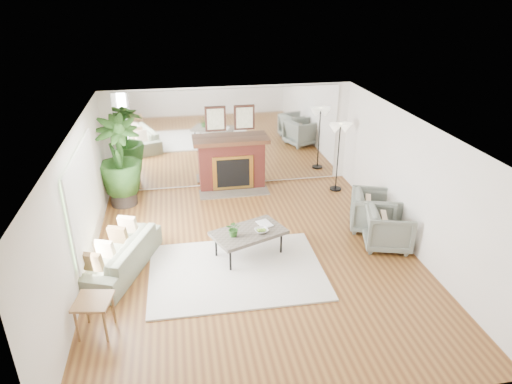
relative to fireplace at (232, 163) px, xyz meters
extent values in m
plane|color=brown|center=(0.00, -3.26, -0.66)|extent=(7.00, 7.00, 0.00)
cube|color=white|center=(-2.99, -3.26, 0.59)|extent=(0.02, 7.00, 2.50)
cube|color=white|center=(2.99, -3.26, 0.59)|extent=(0.02, 7.00, 2.50)
cube|color=white|center=(0.00, 0.23, 0.59)|extent=(6.00, 0.02, 2.50)
cube|color=silver|center=(0.00, 0.21, 0.59)|extent=(5.40, 0.04, 2.40)
cube|color=#B2E09E|center=(-2.96, -2.86, 0.69)|extent=(0.04, 2.40, 1.50)
cube|color=maroon|center=(0.00, 0.02, -0.06)|extent=(1.60, 0.40, 1.20)
cube|color=gold|center=(0.00, -0.19, -0.18)|extent=(1.00, 0.04, 0.85)
cube|color=black|center=(0.00, -0.21, -0.18)|extent=(0.80, 0.04, 0.70)
cube|color=#595146|center=(0.00, -0.33, -0.64)|extent=(1.70, 0.55, 0.03)
cube|color=#4E2E19|center=(0.00, 0.00, 0.56)|extent=(1.85, 0.46, 0.10)
cube|color=black|center=(-0.35, 0.17, 1.09)|extent=(0.50, 0.04, 0.60)
cube|color=black|center=(0.35, 0.17, 1.09)|extent=(0.50, 0.04, 0.60)
cube|color=silver|center=(-0.42, -3.68, -0.64)|extent=(3.10, 2.24, 0.03)
cube|color=#595146|center=(-0.11, -3.18, -0.17)|extent=(1.51, 1.20, 0.07)
cylinder|color=black|center=(-0.52, -3.64, -0.43)|extent=(0.04, 0.04, 0.46)
cylinder|color=black|center=(0.50, -3.23, -0.43)|extent=(0.04, 0.04, 0.46)
cylinder|color=black|center=(-0.72, -3.13, -0.43)|extent=(0.04, 0.04, 0.46)
cylinder|color=black|center=(0.30, -2.72, -0.43)|extent=(0.04, 0.04, 0.46)
imported|color=gray|center=(-2.45, -3.22, -0.37)|extent=(1.47, 2.16, 0.59)
imported|color=slate|center=(2.60, -2.59, -0.26)|extent=(1.14, 1.12, 0.81)
imported|color=slate|center=(2.60, -3.32, -0.26)|extent=(1.08, 1.06, 0.80)
cube|color=brown|center=(-2.65, -4.83, -0.10)|extent=(0.59, 0.59, 0.04)
cylinder|color=brown|center=(-2.89, -4.99, -0.39)|extent=(0.04, 0.04, 0.55)
cylinder|color=brown|center=(-2.49, -5.07, -0.39)|extent=(0.04, 0.04, 0.55)
cylinder|color=brown|center=(-2.81, -4.60, -0.39)|extent=(0.04, 0.04, 0.55)
cylinder|color=brown|center=(-2.41, -4.67, -0.39)|extent=(0.04, 0.04, 0.55)
cylinder|color=#2A231F|center=(-2.60, -0.47, -0.44)|extent=(0.60, 0.60, 0.43)
imported|color=#356826|center=(-2.60, -0.47, 0.53)|extent=(1.25, 1.25, 1.78)
cylinder|color=black|center=(2.52, -0.57, -0.64)|extent=(0.29, 0.29, 0.04)
cylinder|color=black|center=(2.52, -0.57, 0.16)|extent=(0.03, 0.03, 1.64)
cone|color=silver|center=(2.40, -0.57, 0.93)|extent=(0.31, 0.31, 0.23)
cone|color=silver|center=(2.64, -0.57, 0.93)|extent=(0.31, 0.31, 0.23)
imported|color=#356826|center=(-0.40, -3.30, 0.02)|extent=(0.32, 0.30, 0.30)
imported|color=brown|center=(0.12, -3.25, -0.10)|extent=(0.29, 0.29, 0.06)
imported|color=brown|center=(0.12, -3.01, -0.12)|extent=(0.32, 0.37, 0.02)
camera|label=1|loc=(-1.29, -10.44, 4.04)|focal=32.00mm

